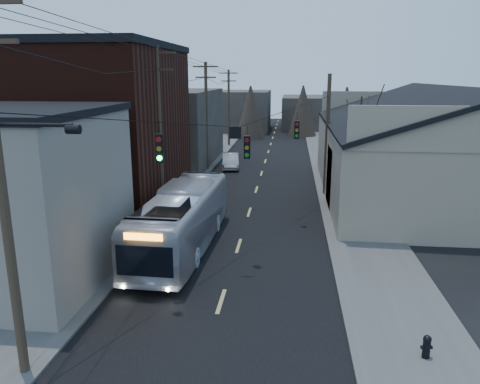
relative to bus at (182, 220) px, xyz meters
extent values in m
cube|color=black|center=(2.71, 16.72, -1.53)|extent=(9.00, 110.00, 0.02)
cube|color=#474744|center=(-3.79, 16.72, -1.48)|extent=(4.00, 110.00, 0.12)
cube|color=#474744|center=(9.21, 16.72, -1.48)|extent=(4.00, 110.00, 0.12)
cube|color=gray|center=(-6.29, -4.28, 1.96)|extent=(8.00, 8.00, 7.00)
cube|color=black|center=(-7.29, 6.72, 3.46)|extent=(10.00, 12.00, 10.00)
cube|color=#342E2A|center=(-6.79, 22.72, 1.96)|extent=(9.00, 14.00, 7.00)
cube|color=gray|center=(15.71, 11.72, 0.96)|extent=(16.00, 20.00, 5.00)
cube|color=black|center=(11.71, 11.72, 4.76)|extent=(8.16, 20.60, 2.86)
cube|color=#342E2A|center=(-3.29, 51.72, 1.46)|extent=(10.00, 12.00, 6.00)
cube|color=#342E2A|center=(9.71, 56.72, 0.96)|extent=(12.00, 14.00, 5.00)
cone|color=black|center=(9.21, 6.72, 2.06)|extent=(0.40, 0.40, 7.20)
cylinder|color=#382B1E|center=(-2.29, -10.28, 3.71)|extent=(0.28, 0.28, 10.50)
cylinder|color=#382B1E|center=(-2.29, 4.72, 3.46)|extent=(0.28, 0.28, 10.00)
cube|color=#382B1E|center=(-2.29, 4.72, 8.06)|extent=(2.20, 0.12, 0.12)
cylinder|color=#382B1E|center=(-2.29, 19.72, 3.21)|extent=(0.28, 0.28, 9.50)
cube|color=#382B1E|center=(-2.29, 19.72, 7.56)|extent=(2.20, 0.12, 0.12)
cylinder|color=#382B1E|center=(-2.29, 34.72, 2.96)|extent=(0.28, 0.28, 9.00)
cube|color=#382B1E|center=(-2.29, 34.72, 7.06)|extent=(2.20, 0.12, 0.12)
cylinder|color=#382B1E|center=(7.71, 11.72, 2.71)|extent=(0.28, 0.28, 8.50)
cube|color=black|center=(0.71, -5.78, 4.41)|extent=(0.28, 0.20, 1.00)
cube|color=black|center=(3.31, -1.28, 3.81)|extent=(0.28, 0.20, 1.00)
cube|color=black|center=(5.51, 4.72, 3.91)|extent=(0.28, 0.20, 1.00)
imported|color=#ACB0B8|center=(0.00, 0.00, 0.00)|extent=(2.94, 11.10, 3.07)
imported|color=#94969B|center=(-0.29, 20.71, -0.85)|extent=(2.01, 4.33, 1.37)
cylinder|color=black|center=(9.42, -8.37, -1.13)|extent=(0.23, 0.23, 0.58)
sphere|color=black|center=(9.42, -8.37, -0.81)|extent=(0.25, 0.25, 0.25)
cylinder|color=black|center=(9.42, -8.37, -1.08)|extent=(0.35, 0.15, 0.12)
camera|label=1|loc=(5.20, -21.40, 6.88)|focal=35.00mm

